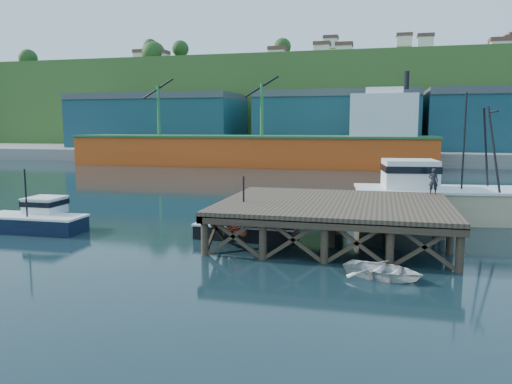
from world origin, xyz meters
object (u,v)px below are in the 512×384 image
(boat_navy, at_px, (37,218))
(dinghy, at_px, (383,270))
(boat_black, at_px, (248,226))
(dockworker, at_px, (433,181))
(trawler, at_px, (448,195))

(boat_navy, relative_size, dinghy, 1.86)
(boat_black, distance_m, dinghy, 9.31)
(boat_navy, xyz_separation_m, dockworker, (22.60, 6.21, 2.14))
(dockworker, bearing_deg, dinghy, 79.68)
(boat_navy, height_order, dinghy, boat_navy)
(trawler, xyz_separation_m, dinghy, (-4.05, -13.90, -1.36))
(boat_black, relative_size, trawler, 0.45)
(trawler, height_order, dockworker, trawler)
(boat_black, xyz_separation_m, dinghy, (7.26, -5.83, -0.31))
(dinghy, xyz_separation_m, dockworker, (2.82, 10.74, 2.56))
(boat_navy, distance_m, dinghy, 20.29)
(trawler, relative_size, dockworker, 8.29)
(dinghy, bearing_deg, boat_black, 73.26)
(boat_navy, xyz_separation_m, trawler, (23.83, 9.37, 0.95))
(boat_black, bearing_deg, boat_navy, -172.22)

